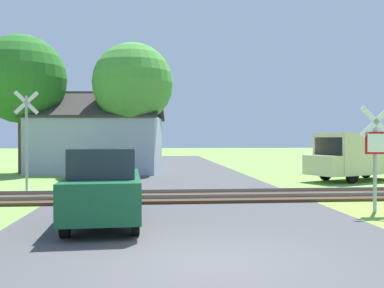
{
  "coord_description": "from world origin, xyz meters",
  "views": [
    {
      "loc": [
        -0.89,
        -6.77,
        2.0
      ],
      "look_at": [
        0.5,
        8.45,
        1.8
      ],
      "focal_mm": 40.0,
      "sensor_mm": 36.0,
      "label": 1
    }
  ],
  "objects": [
    {
      "name": "rail_track",
      "position": [
        0.0,
        7.45,
        0.06
      ],
      "size": [
        60.0,
        2.6,
        0.22
      ],
      "color": "#422D1E",
      "rests_on": "ground"
    },
    {
      "name": "tree_center",
      "position": [
        -2.02,
        17.34,
        5.05
      ],
      "size": [
        4.51,
        4.51,
        7.33
      ],
      "color": "#513823",
      "rests_on": "ground"
    },
    {
      "name": "stop_sign_near",
      "position": [
        5.09,
        4.24,
        1.68
      ],
      "size": [
        0.88,
        0.16,
        2.89
      ],
      "rotation": [
        0.0,
        0.0,
        3.08
      ],
      "color": "#9E9EA5",
      "rests_on": "ground"
    },
    {
      "name": "mail_truck",
      "position": [
        8.73,
        12.63,
        1.24
      ],
      "size": [
        5.23,
        3.7,
        2.24
      ],
      "rotation": [
        0.0,
        0.0,
        1.99
      ],
      "color": "beige",
      "rests_on": "ground"
    },
    {
      "name": "parked_car",
      "position": [
        -2.03,
        3.37,
        0.89
      ],
      "size": [
        1.85,
        4.08,
        1.78
      ],
      "rotation": [
        0.0,
        0.0,
        0.05
      ],
      "color": "#144C2D",
      "rests_on": "ground"
    },
    {
      "name": "house",
      "position": [
        -4.13,
        19.15,
        1.77
      ],
      "size": [
        8.04,
        6.3,
        4.8
      ],
      "rotation": [
        0.0,
        0.0,
        -0.1
      ],
      "color": "#99A3B7",
      "rests_on": "ground"
    },
    {
      "name": "crossing_sign_far",
      "position": [
        -5.51,
        9.37,
        2.15
      ],
      "size": [
        0.86,
        0.24,
        3.75
      ],
      "rotation": [
        0.0,
        0.0,
        0.25
      ],
      "color": "#9E9EA5",
      "rests_on": "ground"
    },
    {
      "name": "road_asphalt",
      "position": [
        0.0,
        2.0,
        0.0
      ],
      "size": [
        8.38,
        80.0,
        0.01
      ],
      "primitive_type": "cube",
      "color": "#424244",
      "rests_on": "ground"
    },
    {
      "name": "tree_left",
      "position": [
        -8.25,
        18.07,
        5.32
      ],
      "size": [
        4.97,
        4.97,
        7.82
      ],
      "color": "#513823",
      "rests_on": "ground"
    },
    {
      "name": "ground_plane",
      "position": [
        0.0,
        0.0,
        0.0
      ],
      "size": [
        160.0,
        160.0,
        0.0
      ],
      "primitive_type": "plane",
      "color": "#6B9942"
    }
  ]
}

